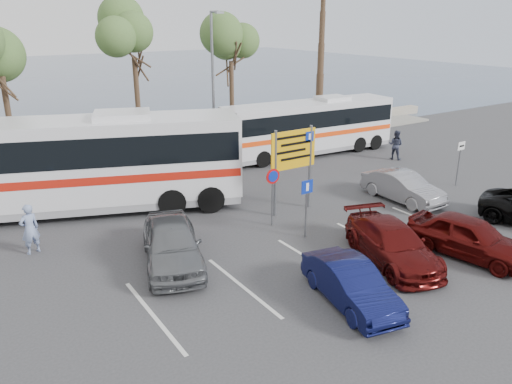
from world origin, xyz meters
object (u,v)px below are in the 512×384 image
car_silver_a (172,243)px  pedestrian_near (30,229)px  car_maroon (392,243)px  pedestrian_far (396,145)px  coach_bus_right (309,129)px  car_red (469,237)px  car_blue (351,284)px  direction_sign (293,156)px  street_lamp_right (213,76)px  car_silver_b (403,187)px  coach_bus_left (76,168)px

car_silver_a → pedestrian_near: size_ratio=2.50×
car_maroon → pedestrian_far: bearing=59.2°
coach_bus_right → car_red: bearing=-106.4°
car_blue → pedestrian_far: bearing=48.9°
car_silver_a → pedestrian_far: (16.26, 5.00, 0.07)m
pedestrian_near → pedestrian_far: bearing=169.3°
direction_sign → car_maroon: 5.81m
street_lamp_right → car_blue: 18.18m
street_lamp_right → coach_bus_right: bearing=-37.1°
car_silver_b → pedestrian_far: bearing=45.1°
direction_sign → car_red: bearing=-69.6°
street_lamp_right → car_red: bearing=-88.3°
car_maroon → pedestrian_far: (10.00, 8.83, 0.19)m
pedestrian_far → car_blue: bearing=104.1°
car_red → pedestrian_far: (7.50, 10.00, 0.13)m
car_silver_a → car_silver_b: size_ratio=1.14×
direction_sign → car_red: direction_sign is taller
car_maroon → coach_bus_left: bearing=143.4°
coach_bus_left → car_blue: (4.50, -11.60, -1.32)m
coach_bus_right → car_red: 14.21m
car_red → car_silver_a: bearing=139.9°
car_silver_a → pedestrian_near: (-3.74, 3.50, 0.13)m
car_silver_b → street_lamp_right: bearing=104.3°
car_red → car_silver_b: size_ratio=1.05×
coach_bus_right → car_silver_b: bearing=-100.5°
coach_bus_right → car_blue: bearing=-124.9°
car_red → pedestrian_near: (-12.50, 8.50, 0.19)m
car_maroon → street_lamp_right: bearing=100.5°
car_silver_a → car_maroon: 7.34m
car_silver_a → car_silver_b: bearing=18.9°
direction_sign → car_silver_a: 6.70m
car_blue → car_silver_b: 9.35m
coach_bus_right → car_silver_b: (-1.60, -8.61, -0.90)m
direction_sign → pedestrian_far: size_ratio=2.13×
pedestrian_near → pedestrian_far: pedestrian_near is taller
coach_bus_right → car_blue: (-9.50, -13.61, -0.94)m
direction_sign → car_silver_a: size_ratio=0.80×
car_red → car_silver_b: (2.40, 5.00, -0.06)m
car_blue → car_maroon: (3.00, 1.17, 0.03)m
coach_bus_left → car_silver_a: coach_bus_left is taller
coach_bus_left → car_silver_a: 6.82m
direction_sign → pedestrian_near: direction_sign is taller
direction_sign → coach_bus_left: coach_bus_left is taller
car_red → car_blue: bearing=169.6°
car_silver_b → pedestrian_far: size_ratio=2.35×
pedestrian_near → pedestrian_far: (20.00, 1.50, -0.06)m
street_lamp_right → direction_sign: 10.73m
car_silver_b → pedestrian_far: pedestrian_far is taller
car_maroon → pedestrian_far: 13.34m
car_silver_a → car_maroon: size_ratio=1.01×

